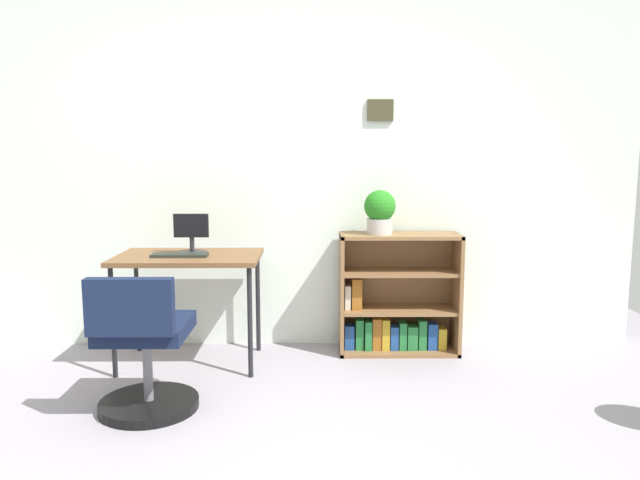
% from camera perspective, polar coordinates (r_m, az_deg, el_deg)
% --- Properties ---
extents(wall_back, '(5.20, 0.12, 2.50)m').
position_cam_1_polar(wall_back, '(4.20, -5.59, 6.89)').
color(wall_back, silver).
rests_on(wall_back, ground_plane).
extents(desk, '(0.90, 0.58, 0.71)m').
position_cam_1_polar(desk, '(3.88, -12.40, -2.31)').
color(desk, brown).
rests_on(desk, ground_plane).
extents(monitor, '(0.22, 0.19, 0.26)m').
position_cam_1_polar(monitor, '(3.90, -12.13, 0.39)').
color(monitor, '#262628').
rests_on(monitor, desk).
extents(keyboard, '(0.35, 0.11, 0.02)m').
position_cam_1_polar(keyboard, '(3.82, -13.21, -1.41)').
color(keyboard, '#232921').
rests_on(keyboard, desk).
extents(office_chair, '(0.52, 0.55, 0.76)m').
position_cam_1_polar(office_chair, '(3.26, -16.41, -10.27)').
color(office_chair, black).
rests_on(office_chair, ground_plane).
extents(bookshelf_low, '(0.80, 0.30, 0.81)m').
position_cam_1_polar(bookshelf_low, '(4.14, 7.22, -5.70)').
color(bookshelf_low, brown).
rests_on(bookshelf_low, ground_plane).
extents(potted_plant_on_shelf, '(0.21, 0.21, 0.29)m').
position_cam_1_polar(potted_plant_on_shelf, '(3.97, 5.72, 2.77)').
color(potted_plant_on_shelf, '#B7B2A8').
rests_on(potted_plant_on_shelf, bookshelf_low).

